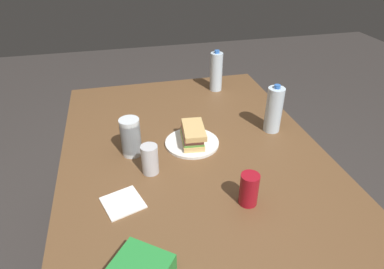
{
  "coord_description": "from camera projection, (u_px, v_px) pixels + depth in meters",
  "views": [
    {
      "loc": [
        1.1,
        -0.28,
        1.59
      ],
      "look_at": [
        -0.09,
        0.01,
        0.82
      ],
      "focal_mm": 30.88,
      "sensor_mm": 36.0,
      "label": 1
    }
  ],
  "objects": [
    {
      "name": "water_bottle_spare",
      "position": [
        274.0,
        110.0,
        1.52
      ],
      "size": [
        0.08,
        0.08,
        0.23
      ],
      "color": "silver",
      "rests_on": "dining_table"
    },
    {
      "name": "paper_napkin",
      "position": [
        123.0,
        203.0,
        1.16
      ],
      "size": [
        0.16,
        0.16,
        0.01
      ],
      "primitive_type": "cube",
      "rotation": [
        0.0,
        0.0,
        1.89
      ],
      "color": "white",
      "rests_on": "dining_table"
    },
    {
      "name": "ground_plane",
      "position": [
        194.0,
        269.0,
        1.81
      ],
      "size": [
        8.0,
        8.0,
        0.0
      ],
      "primitive_type": "plane",
      "color": "#383330"
    },
    {
      "name": "soda_can_red",
      "position": [
        249.0,
        189.0,
        1.13
      ],
      "size": [
        0.07,
        0.07,
        0.12
      ],
      "primitive_type": "cylinder",
      "color": "maroon",
      "rests_on": "dining_table"
    },
    {
      "name": "plastic_cup_stack",
      "position": [
        131.0,
        137.0,
        1.37
      ],
      "size": [
        0.08,
        0.08,
        0.17
      ],
      "color": "silver",
      "rests_on": "dining_table"
    },
    {
      "name": "soda_can_silver",
      "position": [
        150.0,
        159.0,
        1.28
      ],
      "size": [
        0.07,
        0.07,
        0.12
      ],
      "primitive_type": "cylinder",
      "color": "silver",
      "rests_on": "dining_table"
    },
    {
      "name": "water_bottle_tall",
      "position": [
        216.0,
        72.0,
        1.91
      ],
      "size": [
        0.07,
        0.07,
        0.24
      ],
      "color": "silver",
      "rests_on": "dining_table"
    },
    {
      "name": "sandwich",
      "position": [
        193.0,
        134.0,
        1.45
      ],
      "size": [
        0.19,
        0.11,
        0.08
      ],
      "color": "#DBB26B",
      "rests_on": "paper_plate"
    },
    {
      "name": "dining_table",
      "position": [
        195.0,
        171.0,
        1.45
      ],
      "size": [
        1.63,
        1.11,
        0.77
      ],
      "color": "brown",
      "rests_on": "ground_plane"
    },
    {
      "name": "paper_plate",
      "position": [
        192.0,
        143.0,
        1.48
      ],
      "size": [
        0.24,
        0.24,
        0.01
      ],
      "primitive_type": "cylinder",
      "color": "white",
      "rests_on": "dining_table"
    }
  ]
}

